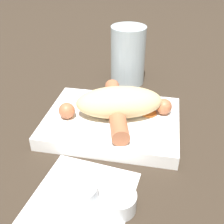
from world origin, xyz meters
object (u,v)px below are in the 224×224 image
object	(u,v)px
condiment_cup_far	(119,202)
bread_roll	(119,102)
food_tray	(112,122)
sausage	(116,109)
drink_glass	(128,56)
condiment_cup_near	(81,194)

from	to	relation	value
condiment_cup_far	bread_roll	bearing A→B (deg)	-80.14
food_tray	bread_roll	world-z (taller)	bread_roll
sausage	drink_glass	xyz separation A→B (m)	(0.01, -0.19, 0.03)
condiment_cup_near	drink_glass	distance (m)	0.37
bread_roll	condiment_cup_far	bearing A→B (deg)	99.86
food_tray	condiment_cup_near	bearing A→B (deg)	86.71
food_tray	sausage	size ratio (longest dim) A/B	1.21
condiment_cup_far	drink_glass	xyz separation A→B (m)	(0.04, -0.37, 0.06)
bread_roll	condiment_cup_near	distance (m)	0.19
bread_roll	drink_glass	world-z (taller)	drink_glass
food_tray	condiment_cup_far	distance (m)	0.18
bread_roll	drink_glass	bearing A→B (deg)	-86.51
food_tray	bread_roll	distance (m)	0.04
food_tray	drink_glass	world-z (taller)	drink_glass
condiment_cup_far	drink_glass	distance (m)	0.38
bread_roll	sausage	world-z (taller)	bread_roll
sausage	food_tray	bearing A→B (deg)	40.92
food_tray	bread_roll	size ratio (longest dim) A/B	1.43
food_tray	condiment_cup_near	distance (m)	0.17
bread_roll	condiment_cup_near	xyz separation A→B (m)	(0.02, 0.18, -0.04)
sausage	condiment_cup_near	distance (m)	0.18
condiment_cup_near	drink_glass	world-z (taller)	drink_glass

